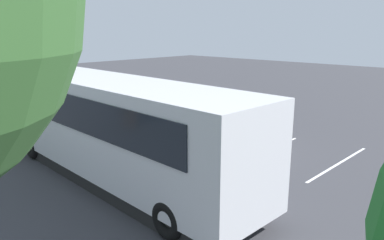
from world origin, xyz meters
name	(u,v)px	position (x,y,z in m)	size (l,w,h in m)	color
ground_plane	(219,148)	(0.00, 0.00, 0.00)	(80.00, 80.00, 0.00)	#38383D
tour_bus	(114,130)	(0.42, 4.77, 1.65)	(11.16, 2.90, 3.25)	silver
spectator_far_left	(188,140)	(-0.55, 2.40, 0.99)	(0.57, 0.33, 1.68)	black
spectator_left	(177,133)	(0.36, 2.07, 1.02)	(0.57, 0.32, 1.71)	black
spectator_centre	(158,130)	(1.30, 2.16, 0.97)	(0.58, 0.37, 1.65)	black
parked_motorcycle_silver	(219,168)	(-2.18, 2.68, 0.48)	(2.03, 0.70, 0.99)	black
stunt_motorcycle	(203,107)	(2.68, -1.94, 1.05)	(1.85, 0.88, 1.85)	black
traffic_cone	(217,131)	(1.11, -1.20, 0.30)	(0.34, 0.34, 0.63)	orange
bay_line_a	(339,163)	(-4.27, -1.65, 0.00)	(0.17, 4.90, 0.01)	white
bay_line_b	(273,147)	(-1.52, -1.65, 0.00)	(0.15, 3.67, 0.01)	white
bay_line_c	(221,135)	(1.23, -1.65, 0.00)	(0.16, 4.21, 0.01)	white
bay_line_d	(180,124)	(3.98, -1.65, 0.00)	(0.16, 3.97, 0.01)	white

